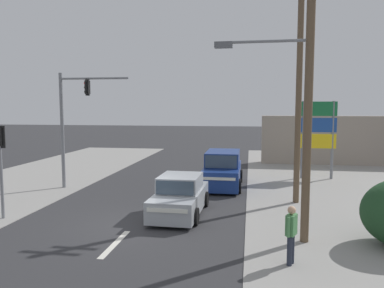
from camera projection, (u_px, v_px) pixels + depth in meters
name	position (u px, v px, depth m)	size (l,w,h in m)	color
ground_plane	(135.00, 224.00, 13.63)	(140.00, 140.00, 0.00)	#303033
lane_dash_near	(115.00, 244.00, 11.67)	(0.20, 2.40, 0.01)	silver
lane_dash_mid	(155.00, 203.00, 16.58)	(0.20, 2.40, 0.01)	silver
lane_dash_far	(177.00, 181.00, 21.50)	(0.20, 2.40, 0.01)	silver
kerb_right_verge	(379.00, 219.00, 14.22)	(10.00, 44.00, 0.02)	gray
utility_pole_foreground_right	(304.00, 92.00, 11.38)	(3.78, 0.33, 8.69)	brown
utility_pole_midground_right	(299.00, 84.00, 16.14)	(1.80, 0.26, 10.00)	brown
traffic_signal_mast	(72.00, 115.00, 19.31)	(3.69, 0.44, 6.00)	slate
pedestal_signal_left_kerb	(0.00, 156.00, 14.05)	(0.44, 0.30, 3.56)	slate
shopping_plaza_sign	(318.00, 129.00, 21.96)	(2.10, 0.16, 4.60)	slate
shopfront_wall_far	(345.00, 140.00, 27.50)	(12.00, 1.00, 3.60)	#A39384
sedan_oncoming_mid	(180.00, 197.00, 14.88)	(1.97, 4.28, 1.56)	#A3A8AD
suv_receding_far	(223.00, 170.00, 20.01)	(2.06, 4.54, 1.90)	navy
pedestrian_at_kerb	(291.00, 232.00, 10.01)	(0.35, 0.52, 1.63)	#232838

